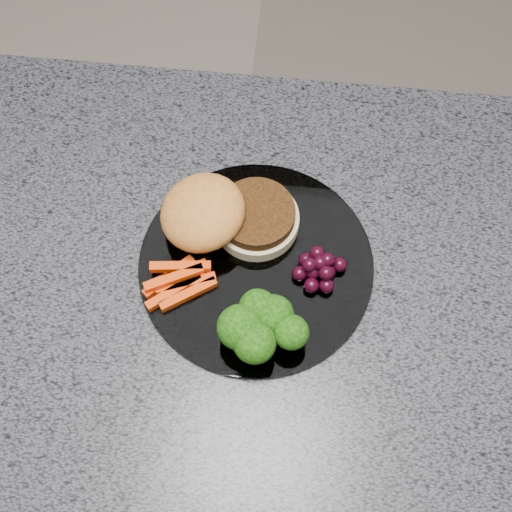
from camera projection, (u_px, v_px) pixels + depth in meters
The scene contains 7 objects.
island_cabinet at pixel (185, 394), 1.21m from camera, with size 1.20×0.60×0.86m, color #55341D.
countertop at pixel (149, 291), 0.80m from camera, with size 1.20×0.60×0.04m, color #484952.
plate at pixel (256, 265), 0.79m from camera, with size 0.26×0.26×0.01m, color white.
burger at pixel (222, 216), 0.79m from camera, with size 0.17×0.12×0.05m.
carrot_sticks at pixel (178, 281), 0.77m from camera, with size 0.08×0.07×0.02m.
broccoli at pixel (260, 326), 0.72m from camera, with size 0.09×0.08×0.06m.
grape_bunch at pixel (319, 268), 0.77m from camera, with size 0.06×0.05×0.03m.
Camera 1 is at (0.15, -0.30, 1.62)m, focal length 50.00 mm.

